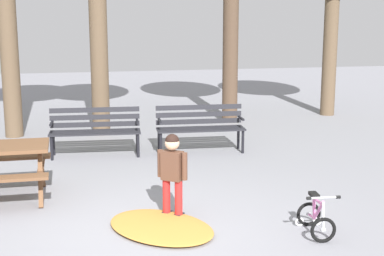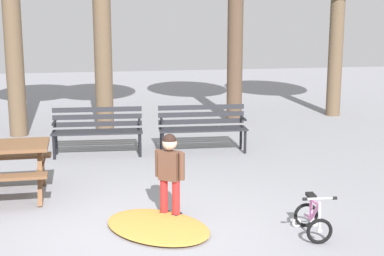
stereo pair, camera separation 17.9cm
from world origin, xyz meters
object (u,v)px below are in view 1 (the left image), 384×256
at_px(park_bench_far_left, 95,127).
at_px(park_bench_left, 200,124).
at_px(child_standing, 172,169).
at_px(kids_bicycle, 316,218).

xyz_separation_m(park_bench_far_left, park_bench_left, (1.90, -0.10, 0.00)).
xyz_separation_m(park_bench_far_left, child_standing, (0.83, -3.40, 0.13)).
relative_size(child_standing, kids_bicycle, 1.86).
xyz_separation_m(child_standing, kids_bicycle, (1.55, -0.87, -0.44)).
distance_m(park_bench_left, kids_bicycle, 4.21).
height_order(park_bench_far_left, park_bench_left, same).
height_order(park_bench_far_left, kids_bicycle, park_bench_far_left).
relative_size(park_bench_far_left, kids_bicycle, 2.79).
relative_size(park_bench_left, child_standing, 1.50).
bearing_deg(child_standing, kids_bicycle, -29.26).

